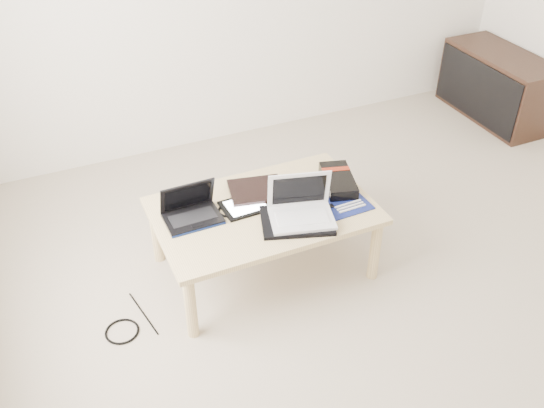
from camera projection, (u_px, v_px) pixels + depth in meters
name	position (u px, v px, depth m)	size (l,w,h in m)	color
ground	(406.00, 304.00, 3.08)	(4.00, 4.00, 0.00)	#B7A894
coffee_table	(263.00, 216.00, 3.10)	(1.10, 0.70, 0.40)	#DDC385
media_cabinet	(497.00, 86.00, 4.58)	(0.41, 0.90, 0.50)	#371F16
book	(256.00, 191.00, 3.17)	(0.32, 0.28, 0.03)	black
netbook	(191.00, 211.00, 2.98)	(0.28, 0.20, 0.19)	black
tablet	(245.00, 206.00, 3.08)	(0.24, 0.19, 0.01)	black
remote	(277.00, 193.00, 3.16)	(0.06, 0.22, 0.02)	silver
neoprene_sleeve	(297.00, 221.00, 2.97)	(0.35, 0.25, 0.02)	black
white_laptop	(301.00, 208.00, 2.96)	(0.36, 0.29, 0.22)	silver
motherboard	(337.00, 198.00, 3.14)	(0.27, 0.34, 0.02)	#0D1255
gpu_box	(338.00, 181.00, 3.21)	(0.23, 0.33, 0.07)	black
cable_coil	(228.00, 211.00, 3.04)	(0.10, 0.10, 0.01)	black
floor_cable_coil	(122.00, 331.00, 2.92)	(0.16, 0.16, 0.01)	black
floor_cable_trail	(143.00, 313.00, 3.02)	(0.01, 0.01, 0.33)	black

